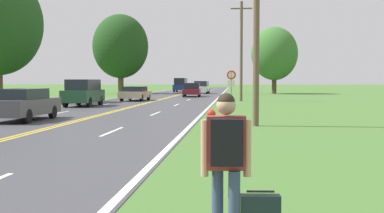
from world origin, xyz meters
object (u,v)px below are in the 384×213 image
fire_hydrant (211,122)px  car_dark_grey_sedan_approaching (24,104)px  traffic_sign (231,80)px  car_dark_blue_van_horizon (181,85)px  hitchhiker_person (226,151)px  car_champagne_sedan_mid_far (135,93)px  tree_right_cluster (120,46)px  tree_mid_treeline (274,54)px  car_white_suv_distant (202,87)px  car_maroon_sedan_receding (192,90)px  car_dark_green_suv_mid_near (83,92)px

fire_hydrant → car_dark_grey_sedan_approaching: 9.70m
traffic_sign → car_dark_grey_sedan_approaching: size_ratio=0.55×
car_dark_blue_van_horizon → hitchhiker_person: bearing=-170.4°
fire_hydrant → car_champagne_sedan_mid_far: bearing=107.3°
tree_right_cluster → fire_hydrant: bearing=-73.0°
tree_mid_treeline → car_white_suv_distant: tree_mid_treeline is taller
hitchhiker_person → car_dark_blue_van_horizon: 68.02m
hitchhiker_person → traffic_sign: traffic_sign is taller
car_champagne_sedan_mid_far → car_maroon_sedan_receding: (3.96, 10.68, 0.10)m
hitchhiker_person → tree_right_cluster: 60.28m
car_dark_green_suv_mid_near → car_champagne_sedan_mid_far: car_dark_green_suv_mid_near is taller
hitchhiker_person → tree_mid_treeline: bearing=-8.6°
hitchhiker_person → tree_right_cluster: (-15.27, 58.07, 5.29)m
car_dark_grey_sedan_approaching → car_champagne_sedan_mid_far: (0.61, 20.67, -0.08)m
fire_hydrant → car_dark_green_suv_mid_near: car_dark_green_suv_mid_near is taller
car_dark_blue_van_horizon → car_dark_green_suv_mid_near: bearing=179.8°
fire_hydrant → car_champagne_sedan_mid_far: car_champagne_sedan_mid_far is taller
car_dark_grey_sedan_approaching → tree_mid_treeline: bearing=-17.7°
fire_hydrant → tree_right_cluster: tree_right_cluster is taller
hitchhiker_person → car_dark_green_suv_mid_near: size_ratio=0.39×
car_champagne_sedan_mid_far → car_dark_blue_van_horizon: size_ratio=1.11×
fire_hydrant → tree_mid_treeline: 49.10m
car_dark_grey_sedan_approaching → car_maroon_sedan_receding: 31.68m
tree_right_cluster → car_dark_blue_van_horizon: tree_right_cluster is taller
fire_hydrant → car_dark_blue_van_horizon: car_dark_blue_van_horizon is taller
fire_hydrant → car_dark_grey_sedan_approaching: car_dark_grey_sedan_approaching is taller
car_dark_grey_sedan_approaching → traffic_sign: bearing=-41.9°
tree_mid_treeline → tree_right_cluster: size_ratio=0.83×
car_dark_grey_sedan_approaching → car_dark_green_suv_mid_near: 11.70m
car_champagne_sedan_mid_far → car_white_suv_distant: bearing=-8.6°
hitchhiker_person → car_maroon_sedan_receding: size_ratio=0.34×
fire_hydrant → car_dark_blue_van_horizon: (-7.58, 57.14, 0.65)m
tree_mid_treeline → hitchhiker_person: bearing=-95.0°
car_dark_grey_sedan_approaching → car_maroon_sedan_receding: (4.57, 31.35, 0.03)m
traffic_sign → tree_right_cluster: (-15.09, 33.11, 4.48)m
tree_right_cluster → car_maroon_sedan_receding: bearing=-47.6°
fire_hydrant → car_white_suv_distant: size_ratio=0.18×
hitchhiker_person → car_white_suv_distant: car_white_suv_distant is taller
traffic_sign → tree_mid_treeline: tree_mid_treeline is taller
car_champagne_sedan_mid_far → car_maroon_sedan_receding: bearing=-18.7°
car_dark_grey_sedan_approaching → car_champagne_sedan_mid_far: car_dark_grey_sedan_approaching is taller
fire_hydrant → car_white_suv_distant: 48.29m
fire_hydrant → traffic_sign: bearing=88.0°
hitchhiker_person → fire_hydrant: size_ratio=1.98×
car_maroon_sedan_receding → tree_right_cluster: bearing=-140.0°
fire_hydrant → car_white_suv_distant: car_white_suv_distant is taller
traffic_sign → tree_right_cluster: 36.67m
hitchhiker_person → car_white_suv_distant: size_ratio=0.35×
hitchhiker_person → car_dark_grey_sedan_approaching: hitchhiker_person is taller
car_dark_green_suv_mid_near → car_maroon_sedan_receding: (5.64, 19.71, -0.20)m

